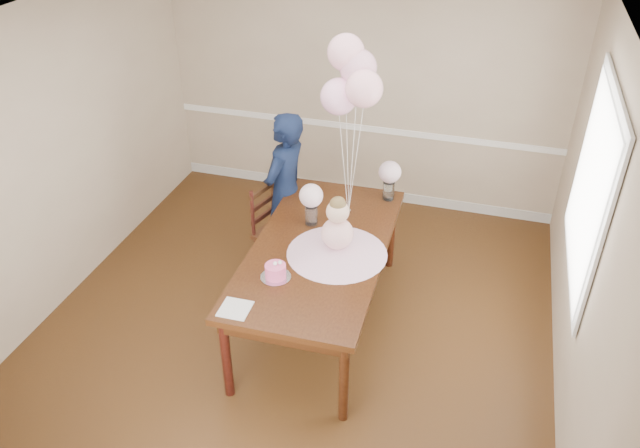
# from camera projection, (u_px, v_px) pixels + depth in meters

# --- Properties ---
(floor) EXTENTS (4.50, 5.00, 0.00)m
(floor) POSITION_uv_depth(u_px,v_px,m) (294.00, 328.00, 5.66)
(floor) COLOR #361F0D
(floor) RESTS_ON ground
(ceiling) EXTENTS (4.50, 5.00, 0.02)m
(ceiling) POSITION_uv_depth(u_px,v_px,m) (285.00, 28.00, 4.19)
(ceiling) COLOR silver
(ceiling) RESTS_ON wall_back
(wall_back) EXTENTS (4.50, 0.02, 2.70)m
(wall_back) POSITION_uv_depth(u_px,v_px,m) (363.00, 90.00, 6.94)
(wall_back) COLOR tan
(wall_back) RESTS_ON floor
(wall_left) EXTENTS (0.02, 5.00, 2.70)m
(wall_left) POSITION_uv_depth(u_px,v_px,m) (48.00, 163.00, 5.46)
(wall_left) COLOR tan
(wall_left) RESTS_ON floor
(wall_right) EXTENTS (0.02, 5.00, 2.70)m
(wall_right) POSITION_uv_depth(u_px,v_px,m) (593.00, 246.00, 4.39)
(wall_right) COLOR tan
(wall_right) RESTS_ON floor
(chair_rail_trim) EXTENTS (4.50, 0.02, 0.07)m
(chair_rail_trim) POSITION_uv_depth(u_px,v_px,m) (361.00, 128.00, 7.17)
(chair_rail_trim) COLOR white
(chair_rail_trim) RESTS_ON wall_back
(baseboard_trim) EXTENTS (4.50, 0.02, 0.12)m
(baseboard_trim) POSITION_uv_depth(u_px,v_px,m) (359.00, 191.00, 7.63)
(baseboard_trim) COLOR silver
(baseboard_trim) RESTS_ON floor
(window_frame) EXTENTS (0.02, 1.66, 1.56)m
(window_frame) POSITION_uv_depth(u_px,v_px,m) (592.00, 188.00, 4.69)
(window_frame) COLOR silver
(window_frame) RESTS_ON wall_right
(window_blinds) EXTENTS (0.01, 1.50, 1.40)m
(window_blinds) POSITION_uv_depth(u_px,v_px,m) (589.00, 187.00, 4.69)
(window_blinds) COLOR silver
(window_blinds) RESTS_ON wall_right
(dining_table_top) EXTENTS (1.16, 2.24, 0.06)m
(dining_table_top) POSITION_uv_depth(u_px,v_px,m) (319.00, 249.00, 5.30)
(dining_table_top) COLOR black
(dining_table_top) RESTS_ON table_leg_fl
(table_apron) EXTENTS (1.04, 2.13, 0.11)m
(table_apron) POSITION_uv_depth(u_px,v_px,m) (319.00, 257.00, 5.35)
(table_apron) COLOR black
(table_apron) RESTS_ON table_leg_fl
(table_leg_fl) EXTENTS (0.08, 0.08, 0.78)m
(table_leg_fl) POSITION_uv_depth(u_px,v_px,m) (226.00, 358.00, 4.80)
(table_leg_fl) COLOR black
(table_leg_fl) RESTS_ON floor
(table_leg_fr) EXTENTS (0.08, 0.08, 0.78)m
(table_leg_fr) POSITION_uv_depth(u_px,v_px,m) (344.00, 382.00, 4.60)
(table_leg_fr) COLOR black
(table_leg_fr) RESTS_ON floor
(table_leg_bl) EXTENTS (0.08, 0.08, 0.78)m
(table_leg_bl) POSITION_uv_depth(u_px,v_px,m) (302.00, 220.00, 6.46)
(table_leg_bl) COLOR black
(table_leg_bl) RESTS_ON floor
(table_leg_br) EXTENTS (0.08, 0.08, 0.78)m
(table_leg_br) POSITION_uv_depth(u_px,v_px,m) (391.00, 234.00, 6.25)
(table_leg_br) COLOR black
(table_leg_br) RESTS_ON floor
(baby_skirt) EXTENTS (0.86, 0.86, 0.11)m
(baby_skirt) POSITION_uv_depth(u_px,v_px,m) (337.00, 248.00, 5.17)
(baby_skirt) COLOR #DBA1BF
(baby_skirt) RESTS_ON dining_table_top
(baby_torso) EXTENTS (0.27, 0.27, 0.27)m
(baby_torso) POSITION_uv_depth(u_px,v_px,m) (337.00, 233.00, 5.10)
(baby_torso) COLOR #EF97C1
(baby_torso) RESTS_ON baby_skirt
(baby_head) EXTENTS (0.19, 0.19, 0.19)m
(baby_head) POSITION_uv_depth(u_px,v_px,m) (338.00, 212.00, 4.98)
(baby_head) COLOR beige
(baby_head) RESTS_ON baby_torso
(baby_hair) EXTENTS (0.13, 0.13, 0.13)m
(baby_hair) POSITION_uv_depth(u_px,v_px,m) (338.00, 204.00, 4.94)
(baby_hair) COLOR brown
(baby_hair) RESTS_ON baby_head
(cake_platter) EXTENTS (0.25, 0.25, 0.01)m
(cake_platter) POSITION_uv_depth(u_px,v_px,m) (276.00, 277.00, 4.93)
(cake_platter) COLOR silver
(cake_platter) RESTS_ON dining_table_top
(birthday_cake) EXTENTS (0.17, 0.17, 0.11)m
(birthday_cake) POSITION_uv_depth(u_px,v_px,m) (276.00, 271.00, 4.90)
(birthday_cake) COLOR #EE4B8A
(birthday_cake) RESTS_ON cake_platter
(cake_flower_a) EXTENTS (0.03, 0.03, 0.03)m
(cake_flower_a) POSITION_uv_depth(u_px,v_px,m) (275.00, 263.00, 4.86)
(cake_flower_a) COLOR white
(cake_flower_a) RESTS_ON birthday_cake
(cake_flower_b) EXTENTS (0.03, 0.03, 0.03)m
(cake_flower_b) POSITION_uv_depth(u_px,v_px,m) (280.00, 263.00, 4.87)
(cake_flower_b) COLOR silver
(cake_flower_b) RESTS_ON birthday_cake
(rose_vase_near) EXTENTS (0.11, 0.11, 0.18)m
(rose_vase_near) POSITION_uv_depth(u_px,v_px,m) (311.00, 215.00, 5.54)
(rose_vase_near) COLOR silver
(rose_vase_near) RESTS_ON dining_table_top
(roses_near) EXTENTS (0.21, 0.21, 0.21)m
(roses_near) POSITION_uv_depth(u_px,v_px,m) (311.00, 196.00, 5.44)
(roses_near) COLOR silver
(roses_near) RESTS_ON rose_vase_near
(rose_vase_far) EXTENTS (0.11, 0.11, 0.18)m
(rose_vase_far) POSITION_uv_depth(u_px,v_px,m) (389.00, 191.00, 5.91)
(rose_vase_far) COLOR silver
(rose_vase_far) RESTS_ON dining_table_top
(roses_far) EXTENTS (0.21, 0.21, 0.21)m
(roses_far) POSITION_uv_depth(u_px,v_px,m) (390.00, 172.00, 5.80)
(roses_far) COLOR beige
(roses_far) RESTS_ON rose_vase_far
(napkin) EXTENTS (0.23, 0.23, 0.01)m
(napkin) POSITION_uv_depth(u_px,v_px,m) (235.00, 309.00, 4.60)
(napkin) COLOR silver
(napkin) RESTS_ON dining_table_top
(balloon_weight) EXTENTS (0.05, 0.05, 0.02)m
(balloon_weight) POSITION_uv_depth(u_px,v_px,m) (349.00, 211.00, 5.75)
(balloon_weight) COLOR #B7B6BB
(balloon_weight) RESTS_ON dining_table_top
(balloon_a) EXTENTS (0.31, 0.31, 0.31)m
(balloon_a) POSITION_uv_depth(u_px,v_px,m) (339.00, 97.00, 5.18)
(balloon_a) COLOR #FFB4DB
(balloon_a) RESTS_ON balloon_ribbon_a
(balloon_b) EXTENTS (0.31, 0.31, 0.31)m
(balloon_b) POSITION_uv_depth(u_px,v_px,m) (364.00, 89.00, 5.02)
(balloon_b) COLOR #FFB4C2
(balloon_b) RESTS_ON balloon_ribbon_b
(balloon_c) EXTENTS (0.31, 0.31, 0.31)m
(balloon_c) POSITION_uv_depth(u_px,v_px,m) (358.00, 68.00, 5.12)
(balloon_c) COLOR #D899B1
(balloon_c) RESTS_ON balloon_ribbon_c
(balloon_d) EXTENTS (0.31, 0.31, 0.31)m
(balloon_d) POSITION_uv_depth(u_px,v_px,m) (346.00, 52.00, 5.10)
(balloon_d) COLOR #F4ADBD
(balloon_d) RESTS_ON balloon_ribbon_d
(balloon_ribbon_a) EXTENTS (0.10, 0.01, 0.93)m
(balloon_ribbon_a) POSITION_uv_depth(u_px,v_px,m) (344.00, 165.00, 5.51)
(balloon_ribbon_a) COLOR white
(balloon_ribbon_a) RESTS_ON balloon_weight
(balloon_ribbon_b) EXTENTS (0.11, 0.06, 1.04)m
(balloon_ribbon_b) POSITION_uv_depth(u_px,v_px,m) (355.00, 163.00, 5.43)
(balloon_ribbon_b) COLOR white
(balloon_ribbon_b) RESTS_ON balloon_weight
(balloon_ribbon_c) EXTENTS (0.02, 0.11, 1.15)m
(balloon_ribbon_c) POSITION_uv_depth(u_px,v_px,m) (353.00, 152.00, 5.48)
(balloon_ribbon_c) COLOR white
(balloon_ribbon_c) RESTS_ON balloon_weight
(balloon_ribbon_d) EXTENTS (0.09, 0.11, 1.26)m
(balloon_ribbon_d) POSITION_uv_depth(u_px,v_px,m) (347.00, 145.00, 5.47)
(balloon_ribbon_d) COLOR white
(balloon_ribbon_d) RESTS_ON balloon_weight
(dining_chair_seat) EXTENTS (0.49, 0.49, 0.04)m
(dining_chair_seat) POSITION_uv_depth(u_px,v_px,m) (278.00, 234.00, 6.22)
(dining_chair_seat) COLOR #3C1E10
(dining_chair_seat) RESTS_ON chair_leg_fl
(chair_leg_fl) EXTENTS (0.04, 0.04, 0.39)m
(chair_leg_fl) POSITION_uv_depth(u_px,v_px,m) (257.00, 254.00, 6.29)
(chair_leg_fl) COLOR black
(chair_leg_fl) RESTS_ON floor
(chair_leg_fr) EXTENTS (0.04, 0.04, 0.39)m
(chair_leg_fr) POSITION_uv_depth(u_px,v_px,m) (282.00, 264.00, 6.14)
(chair_leg_fr) COLOR #3E1510
(chair_leg_fr) RESTS_ON floor
(chair_leg_bl) EXTENTS (0.04, 0.04, 0.39)m
(chair_leg_bl) POSITION_uv_depth(u_px,v_px,m) (276.00, 239.00, 6.52)
(chair_leg_bl) COLOR black
(chair_leg_bl) RESTS_ON floor
(chair_leg_br) EXTENTS (0.04, 0.04, 0.39)m
(chair_leg_br) POSITION_uv_depth(u_px,v_px,m) (301.00, 249.00, 6.37)
(chair_leg_br) COLOR #3B2210
(chair_leg_br) RESTS_ON floor
(chair_back_post_l) EXTENTS (0.04, 0.04, 0.50)m
(chair_back_post_l) POSITION_uv_depth(u_px,v_px,m) (253.00, 214.00, 6.05)
(chair_back_post_l) COLOR #37120F
(chair_back_post_l) RESTS_ON dining_chair_seat
(chair_back_post_r) EXTENTS (0.04, 0.04, 0.50)m
(chair_back_post_r) POSITION_uv_depth(u_px,v_px,m) (273.00, 200.00, 6.27)
(chair_back_post_r) COLOR #3D2110
(chair_back_post_r) RESTS_ON dining_chair_seat
(chair_slat_low) EXTENTS (0.13, 0.35, 0.04)m
(chair_slat_low) POSITION_uv_depth(u_px,v_px,m) (263.00, 216.00, 6.22)
(chair_slat_low) COLOR #33140E
(chair_slat_low) RESTS_ON dining_chair_seat
(chair_slat_mid) EXTENTS (0.13, 0.35, 0.04)m
(chair_slat_mid) POSITION_uv_depth(u_px,v_px,m) (263.00, 203.00, 6.14)
(chair_slat_mid) COLOR #36170E
(chair_slat_mid) RESTS_ON dining_chair_seat
(chair_slat_top) EXTENTS (0.13, 0.35, 0.04)m
(chair_slat_top) POSITION_uv_depth(u_px,v_px,m) (262.00, 191.00, 6.06)
(chair_slat_top) COLOR #331B0E
(chair_slat_top) RESTS_ON dining_chair_seat
(woman) EXTENTS (0.51, 0.67, 1.64)m
(woman) POSITION_uv_depth(u_px,v_px,m) (285.00, 191.00, 6.10)
(woman) COLOR black
(woman) RESTS_ON floor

